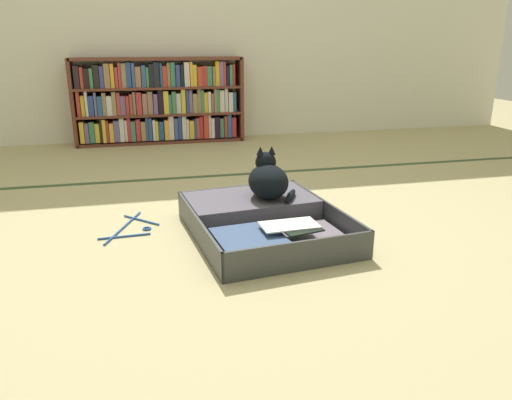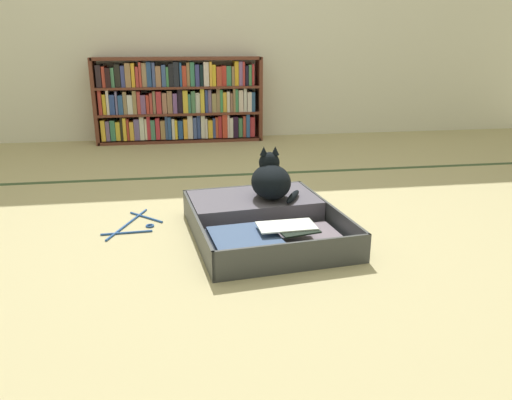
{
  "view_description": "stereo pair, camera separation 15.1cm",
  "coord_description": "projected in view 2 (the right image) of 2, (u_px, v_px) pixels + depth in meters",
  "views": [
    {
      "loc": [
        -0.42,
        -2.03,
        0.84
      ],
      "look_at": [
        0.06,
        -0.03,
        0.17
      ],
      "focal_mm": 34.04,
      "sensor_mm": 36.0,
      "label": 1
    },
    {
      "loc": [
        -0.27,
        -2.06,
        0.84
      ],
      "look_at": [
        0.06,
        -0.03,
        0.17
      ],
      "focal_mm": 34.04,
      "sensor_mm": 36.0,
      "label": 2
    }
  ],
  "objects": [
    {
      "name": "black_cat",
      "position": [
        271.0,
        180.0,
        2.32
      ],
      "size": [
        0.26,
        0.28,
        0.24
      ],
      "color": "black",
      "rests_on": "open_suitcase"
    },
    {
      "name": "ground_plane",
      "position": [
        242.0,
        233.0,
        2.23
      ],
      "size": [
        10.0,
        10.0,
        0.0
      ],
      "primitive_type": "plane",
      "color": "tan"
    },
    {
      "name": "clothes_hanger",
      "position": [
        135.0,
        224.0,
        2.33
      ],
      "size": [
        0.28,
        0.4,
        0.01
      ],
      "color": "#27529E",
      "rests_on": "ground_plane"
    },
    {
      "name": "open_suitcase",
      "position": [
        259.0,
        220.0,
        2.25
      ],
      "size": [
        0.72,
        0.86,
        0.12
      ],
      "color": "#3B3E3F",
      "rests_on": "ground_plane"
    },
    {
      "name": "tatami_border",
      "position": [
        222.0,
        175.0,
        3.2
      ],
      "size": [
        4.8,
        0.05,
        0.0
      ],
      "color": "#3A5030",
      "rests_on": "ground_plane"
    },
    {
      "name": "bookshelf",
      "position": [
        179.0,
        101.0,
        4.21
      ],
      "size": [
        1.43,
        0.23,
        0.72
      ],
      "color": "brown",
      "rests_on": "ground_plane"
    }
  ]
}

